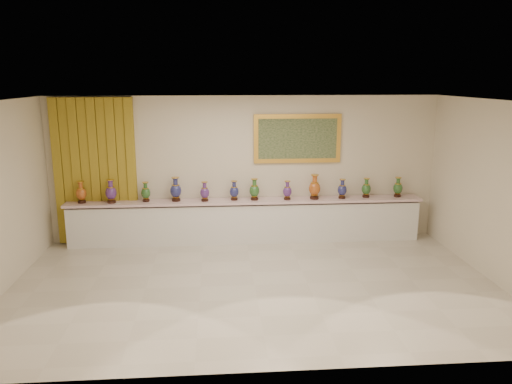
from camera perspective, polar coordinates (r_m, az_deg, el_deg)
The scene contains 16 objects.
ground at distance 8.39m, azimuth -0.18°, elevation -10.59°, with size 8.00×8.00×0.00m, color beige.
room at distance 10.42m, azimuth -14.38°, elevation 2.88°, with size 8.00×8.00×8.00m.
counter at distance 10.37m, azimuth -1.14°, elevation -3.37°, with size 7.28×0.48×0.90m.
vase_0 at distance 10.53m, azimuth -19.35°, elevation -0.13°, with size 0.21×0.21×0.44m.
vase_1 at distance 10.35m, azimuth -16.24°, elevation -0.05°, with size 0.24×0.24×0.47m.
vase_2 at distance 10.31m, azimuth -12.49°, elevation -0.08°, with size 0.23×0.23×0.40m.
vase_3 at distance 10.22m, azimuth -9.16°, elevation 0.18°, with size 0.30×0.30×0.49m.
vase_4 at distance 10.15m, azimuth -5.88°, elevation -0.05°, with size 0.20×0.20×0.40m.
vase_5 at distance 10.19m, azimuth -2.51°, elevation 0.07°, with size 0.25×0.25×0.40m.
vase_6 at distance 10.18m, azimuth -0.18°, elevation 0.18°, with size 0.25×0.25×0.44m.
vase_7 at distance 10.24m, azimuth 3.60°, elevation 0.09°, with size 0.24×0.24×0.39m.
vase_8 at distance 10.33m, azimuth 6.71°, elevation 0.45°, with size 0.31×0.31×0.51m.
vase_9 at distance 10.47m, azimuth 9.82°, elevation 0.26°, with size 0.19×0.19×0.41m.
vase_10 at distance 10.67m, azimuth 12.49°, elevation 0.37°, with size 0.24×0.24×0.41m.
vase_11 at distance 10.88m, azimuth 15.90°, elevation 0.44°, with size 0.25×0.25×0.42m.
label_card at distance 10.29m, azimuth -15.52°, elevation -1.29°, with size 0.10×0.06×0.00m, color white.
Camera 1 is at (-0.58, -7.67, 3.35)m, focal length 35.00 mm.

